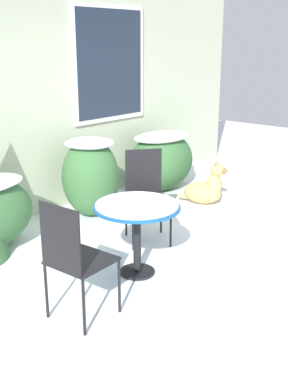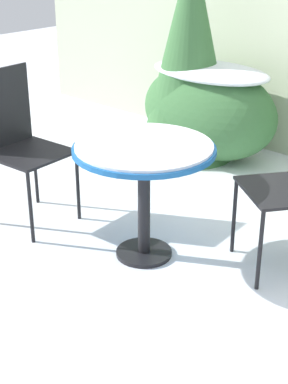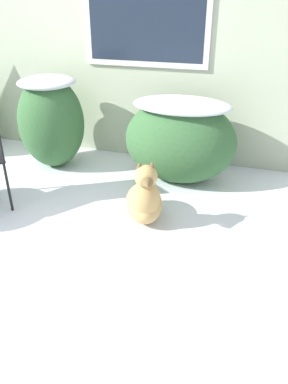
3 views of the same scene
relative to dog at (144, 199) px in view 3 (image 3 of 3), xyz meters
name	(u,v)px [view 3 (image 3 of 3)]	position (x,y,z in m)	size (l,w,h in m)	color
house_wall	(62,12)	(-1.41, 1.47, 1.39)	(8.00, 0.10, 3.18)	#B2BC9E
shrub_middle	(51,120)	(-1.36, 0.88, 0.33)	(0.73, 0.74, 1.02)	#386638
shrub_right	(180,138)	(0.11, 0.90, 0.26)	(1.16, 0.79, 0.88)	#386638
dog	(144,199)	(0.00, 0.00, 0.00)	(0.49, 0.70, 0.62)	tan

